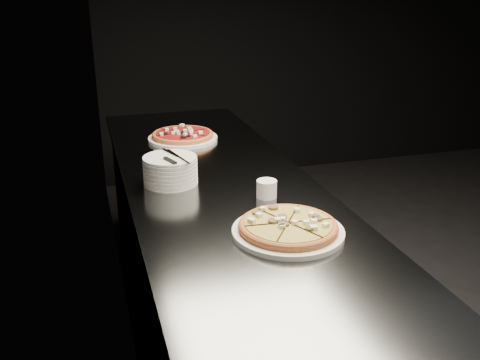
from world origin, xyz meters
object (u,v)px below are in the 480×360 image
object	(u,v)px
cutlery	(173,157)
plate_stack	(170,170)
counter	(220,280)
pizza_mushroom	(288,228)
pizza_tomato	(183,136)
ramekin	(267,188)

from	to	relation	value
cutlery	plate_stack	bearing A→B (deg)	98.31
counter	pizza_mushroom	distance (m)	0.72
plate_stack	counter	bearing A→B (deg)	-7.94
pizza_mushroom	cutlery	bearing A→B (deg)	116.55
pizza_tomato	cutlery	world-z (taller)	cutlery
pizza_tomato	cutlery	xyz separation A→B (m)	(-0.15, -0.60, 0.09)
counter	plate_stack	size ratio (longest dim) A/B	11.65
plate_stack	cutlery	world-z (taller)	cutlery
counter	plate_stack	bearing A→B (deg)	172.06
pizza_tomato	counter	bearing A→B (deg)	-87.34
plate_stack	pizza_tomato	bearing A→B (deg)	74.51
pizza_mushroom	counter	bearing A→B (deg)	99.46
plate_stack	cutlery	size ratio (longest dim) A/B	0.93
pizza_tomato	plate_stack	world-z (taller)	plate_stack
counter	pizza_mushroom	xyz separation A→B (m)	(0.09, -0.53, 0.48)
ramekin	pizza_mushroom	bearing A→B (deg)	-96.79
counter	pizza_mushroom	bearing A→B (deg)	-80.54
counter	cutlery	xyz separation A→B (m)	(-0.18, 0.01, 0.57)
pizza_tomato	cutlery	bearing A→B (deg)	-104.34
pizza_mushroom	cutlery	world-z (taller)	cutlery
plate_stack	ramekin	distance (m)	0.40
plate_stack	ramekin	bearing A→B (deg)	-38.03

